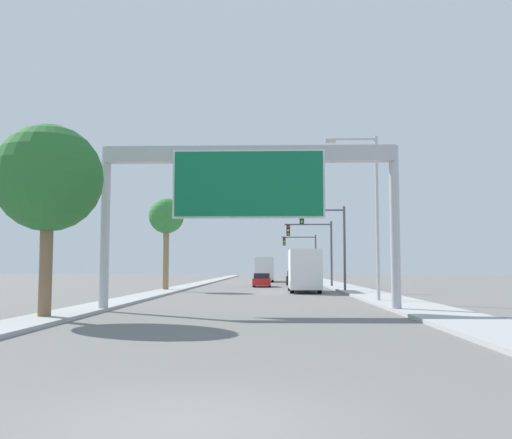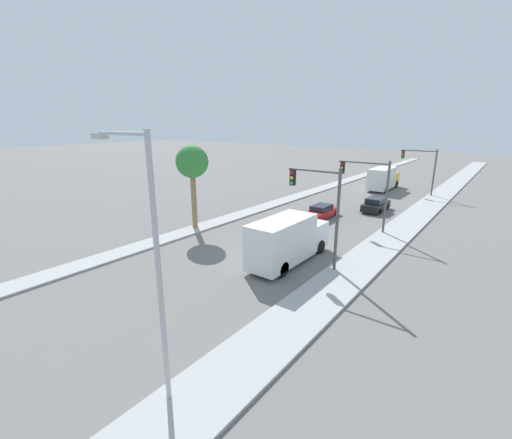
{
  "view_description": "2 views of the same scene",
  "coord_description": "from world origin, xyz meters",
  "px_view_note": "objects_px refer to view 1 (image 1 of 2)",
  "views": [
    {
      "loc": [
        1.03,
        -7.21,
        1.95
      ],
      "look_at": [
        0.0,
        29.08,
        4.99
      ],
      "focal_mm": 40.0,
      "sensor_mm": 36.0,
      "label": 1
    },
    {
      "loc": [
        15.26,
        18.33,
        9.4
      ],
      "look_at": [
        1.61,
        36.26,
        3.05
      ],
      "focal_mm": 24.0,
      "sensor_mm": 36.0,
      "label": 2
    }
  ],
  "objects_px": {
    "sign_gantry": "(249,180)",
    "car_mid_right": "(295,278)",
    "car_far_left": "(262,280)",
    "traffic_light_near_intersection": "(330,235)",
    "street_lamp_right": "(371,203)",
    "traffic_light_far_intersection": "(305,250)",
    "traffic_light_mid_block": "(316,243)",
    "palm_tree_foreground": "(48,179)",
    "palm_tree_background": "(166,218)",
    "truck_box_primary": "(265,269)",
    "truck_box_secondary": "(304,271)"
  },
  "relations": [
    {
      "from": "traffic_light_near_intersection",
      "to": "palm_tree_foreground",
      "type": "bearing_deg",
      "value": -118.23
    },
    {
      "from": "street_lamp_right",
      "to": "traffic_light_far_intersection",
      "type": "bearing_deg",
      "value": 91.57
    },
    {
      "from": "palm_tree_foreground",
      "to": "traffic_light_far_intersection",
      "type": "bearing_deg",
      "value": 76.86
    },
    {
      "from": "traffic_light_mid_block",
      "to": "palm_tree_foreground",
      "type": "distance_m",
      "value": 36.53
    },
    {
      "from": "sign_gantry",
      "to": "car_mid_right",
      "type": "relative_size",
      "value": 2.93
    },
    {
      "from": "car_far_left",
      "to": "truck_box_primary",
      "type": "height_order",
      "value": "truck_box_primary"
    },
    {
      "from": "palm_tree_foreground",
      "to": "truck_box_primary",
      "type": "bearing_deg",
      "value": 82.41
    },
    {
      "from": "truck_box_primary",
      "to": "palm_tree_background",
      "type": "distance_m",
      "value": 31.21
    },
    {
      "from": "palm_tree_foreground",
      "to": "truck_box_secondary",
      "type": "bearing_deg",
      "value": 65.29
    },
    {
      "from": "truck_box_secondary",
      "to": "traffic_light_near_intersection",
      "type": "bearing_deg",
      "value": 16.32
    },
    {
      "from": "traffic_light_near_intersection",
      "to": "palm_tree_foreground",
      "type": "distance_m",
      "value": 27.54
    },
    {
      "from": "car_far_left",
      "to": "truck_box_secondary",
      "type": "distance_m",
      "value": 12.79
    },
    {
      "from": "street_lamp_right",
      "to": "car_far_left",
      "type": "bearing_deg",
      "value": 104.39
    },
    {
      "from": "truck_box_primary",
      "to": "traffic_light_mid_block",
      "type": "distance_m",
      "value": 21.86
    },
    {
      "from": "car_far_left",
      "to": "car_mid_right",
      "type": "bearing_deg",
      "value": 59.95
    },
    {
      "from": "traffic_light_mid_block",
      "to": "palm_tree_foreground",
      "type": "bearing_deg",
      "value": -110.32
    },
    {
      "from": "palm_tree_background",
      "to": "sign_gantry",
      "type": "bearing_deg",
      "value": -70.18
    },
    {
      "from": "car_mid_right",
      "to": "traffic_light_mid_block",
      "type": "xyz_separation_m",
      "value": [
        1.81,
        -7.68,
        3.59
      ]
    },
    {
      "from": "sign_gantry",
      "to": "truck_box_secondary",
      "type": "distance_m",
      "value": 20.23
    },
    {
      "from": "sign_gantry",
      "to": "palm_tree_foreground",
      "type": "xyz_separation_m",
      "value": [
        -7.37,
        -4.13,
        -0.55
      ]
    },
    {
      "from": "car_mid_right",
      "to": "traffic_light_near_intersection",
      "type": "relative_size",
      "value": 0.67
    },
    {
      "from": "sign_gantry",
      "to": "truck_box_primary",
      "type": "height_order",
      "value": "sign_gantry"
    },
    {
      "from": "street_lamp_right",
      "to": "palm_tree_background",
      "type": "bearing_deg",
      "value": 133.77
    },
    {
      "from": "sign_gantry",
      "to": "traffic_light_far_intersection",
      "type": "xyz_separation_m",
      "value": [
        5.3,
        50.12,
        -1.61
      ]
    },
    {
      "from": "truck_box_secondary",
      "to": "palm_tree_background",
      "type": "distance_m",
      "value": 12.07
    },
    {
      "from": "truck_box_primary",
      "to": "palm_tree_foreground",
      "type": "height_order",
      "value": "palm_tree_foreground"
    },
    {
      "from": "traffic_light_mid_block",
      "to": "palm_tree_foreground",
      "type": "relative_size",
      "value": 0.87
    },
    {
      "from": "sign_gantry",
      "to": "street_lamp_right",
      "type": "xyz_separation_m",
      "value": [
        6.49,
        6.45,
        -0.33
      ]
    },
    {
      "from": "palm_tree_background",
      "to": "traffic_light_far_intersection",
      "type": "bearing_deg",
      "value": 65.89
    },
    {
      "from": "traffic_light_far_intersection",
      "to": "traffic_light_mid_block",
      "type": "bearing_deg",
      "value": -89.96
    },
    {
      "from": "car_mid_right",
      "to": "car_far_left",
      "type": "bearing_deg",
      "value": -120.05
    },
    {
      "from": "sign_gantry",
      "to": "car_far_left",
      "type": "height_order",
      "value": "sign_gantry"
    },
    {
      "from": "sign_gantry",
      "to": "traffic_light_near_intersection",
      "type": "distance_m",
      "value": 20.94
    },
    {
      "from": "truck_box_secondary",
      "to": "palm_tree_background",
      "type": "relative_size",
      "value": 1.01
    },
    {
      "from": "car_far_left",
      "to": "traffic_light_near_intersection",
      "type": "relative_size",
      "value": 0.68
    },
    {
      "from": "truck_box_primary",
      "to": "traffic_light_mid_block",
      "type": "relative_size",
      "value": 1.24
    },
    {
      "from": "street_lamp_right",
      "to": "traffic_light_mid_block",
      "type": "bearing_deg",
      "value": 92.86
    },
    {
      "from": "traffic_light_mid_block",
      "to": "sign_gantry",
      "type": "bearing_deg",
      "value": -100.0
    },
    {
      "from": "traffic_light_near_intersection",
      "to": "street_lamp_right",
      "type": "relative_size",
      "value": 0.73
    },
    {
      "from": "truck_box_secondary",
      "to": "truck_box_primary",
      "type": "bearing_deg",
      "value": 96.31
    },
    {
      "from": "palm_tree_background",
      "to": "truck_box_secondary",
      "type": "bearing_deg",
      "value": -8.74
    },
    {
      "from": "car_far_left",
      "to": "palm_tree_background",
      "type": "xyz_separation_m",
      "value": [
        -7.64,
        -10.55,
        5.33
      ]
    },
    {
      "from": "car_mid_right",
      "to": "palm_tree_background",
      "type": "xyz_separation_m",
      "value": [
        -11.14,
        -16.6,
        5.25
      ]
    },
    {
      "from": "traffic_light_far_intersection",
      "to": "palm_tree_background",
      "type": "bearing_deg",
      "value": -114.11
    },
    {
      "from": "truck_box_primary",
      "to": "car_mid_right",
      "type": "bearing_deg",
      "value": -75.31
    },
    {
      "from": "truck_box_primary",
      "to": "palm_tree_foreground",
      "type": "bearing_deg",
      "value": -97.59
    },
    {
      "from": "car_mid_right",
      "to": "traffic_light_near_intersection",
      "type": "distance_m",
      "value": 18.2
    },
    {
      "from": "car_far_left",
      "to": "street_lamp_right",
      "type": "distance_m",
      "value": 26.56
    },
    {
      "from": "car_far_left",
      "to": "palm_tree_background",
      "type": "bearing_deg",
      "value": -125.92
    },
    {
      "from": "truck_box_primary",
      "to": "truck_box_secondary",
      "type": "xyz_separation_m",
      "value": [
        3.5,
        -31.66,
        0.03
      ]
    }
  ]
}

